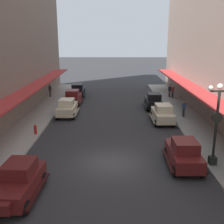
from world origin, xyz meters
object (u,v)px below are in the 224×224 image
at_px(parked_car_5, 163,113).
at_px(pedestrian_0, 184,109).
at_px(parked_car_1, 184,153).
at_px(pedestrian_4, 170,91).
at_px(parked_car_2, 67,107).
at_px(parked_car_3, 19,180).
at_px(pedestrian_2, 173,91).
at_px(lamp_post_with_clock, 217,121).
at_px(parked_car_4, 73,97).
at_px(pedestrian_3, 50,90).
at_px(parked_car_0, 154,101).
at_px(parked_car_6, 78,90).
at_px(fire_hydrant, 35,129).

height_order(parked_car_5, pedestrian_0, parked_car_5).
height_order(parked_car_1, pedestrian_4, parked_car_1).
relative_size(parked_car_2, parked_car_3, 0.99).
xyz_separation_m(pedestrian_2, pedestrian_4, (-0.31, 0.46, 0.02)).
height_order(lamp_post_with_clock, pedestrian_2, lamp_post_with_clock).
height_order(parked_car_3, pedestrian_2, parked_car_3).
distance_m(parked_car_4, pedestrian_3, 5.41).
bearing_deg(parked_car_0, pedestrian_3, 155.95).
distance_m(parked_car_0, pedestrian_2, 6.23).
bearing_deg(pedestrian_4, parked_car_4, -163.00).
bearing_deg(pedestrian_2, parked_car_5, -106.59).
xyz_separation_m(parked_car_1, parked_car_4, (-9.34, 16.54, 0.00)).
relative_size(parked_car_1, pedestrian_3, 2.56).
xyz_separation_m(parked_car_6, lamp_post_with_clock, (11.18, -20.91, 2.04)).
distance_m(parked_car_5, pedestrian_2, 11.10).
xyz_separation_m(parked_car_6, pedestrian_3, (-3.70, -0.45, 0.07)).
xyz_separation_m(parked_car_0, pedestrian_2, (3.28, 5.30, 0.05)).
distance_m(pedestrian_2, pedestrian_3, 16.49).
height_order(parked_car_4, pedestrian_3, parked_car_4).
height_order(parked_car_2, pedestrian_2, parked_car_2).
xyz_separation_m(parked_car_2, lamp_post_with_clock, (11.08, -11.47, 2.04)).
bearing_deg(fire_hydrant, parked_car_4, 81.97).
bearing_deg(parked_car_0, parked_car_4, 168.49).
bearing_deg(parked_car_4, parked_car_3, -89.59).
relative_size(parked_car_5, parked_car_6, 0.99).
bearing_deg(parked_car_3, pedestrian_3, 99.07).
bearing_deg(pedestrian_0, parked_car_5, -148.25).
xyz_separation_m(fire_hydrant, pedestrian_3, (-2.13, 14.95, 0.45)).
xyz_separation_m(parked_car_6, fire_hydrant, (-1.57, -15.40, -0.38)).
bearing_deg(parked_car_2, parked_car_3, -89.91).
bearing_deg(fire_hydrant, pedestrian_0, 20.93).
xyz_separation_m(parked_car_0, pedestrian_4, (2.97, 5.75, 0.07)).
height_order(parked_car_6, pedestrian_0, parked_car_6).
height_order(pedestrian_2, pedestrian_3, pedestrian_3).
bearing_deg(fire_hydrant, parked_car_0, 39.29).
xyz_separation_m(pedestrian_3, pedestrian_4, (16.17, -0.14, 0.00)).
relative_size(parked_car_6, lamp_post_with_clock, 0.83).
bearing_deg(parked_car_6, parked_car_2, -89.36).
relative_size(parked_car_6, pedestrian_0, 2.62).
height_order(parked_car_4, parked_car_6, same).
distance_m(parked_car_1, pedestrian_0, 11.05).
height_order(parked_car_2, parked_car_5, same).
bearing_deg(parked_car_0, pedestrian_4, 62.73).
height_order(pedestrian_0, pedestrian_4, pedestrian_4).
relative_size(parked_car_3, fire_hydrant, 5.26).
xyz_separation_m(parked_car_3, parked_car_4, (-0.14, 20.03, 0.00)).
distance_m(parked_car_0, lamp_post_with_clock, 14.80).
bearing_deg(parked_car_4, pedestrian_4, 17.00).
relative_size(parked_car_3, lamp_post_with_clock, 0.84).
bearing_deg(parked_car_5, parked_car_0, 91.17).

